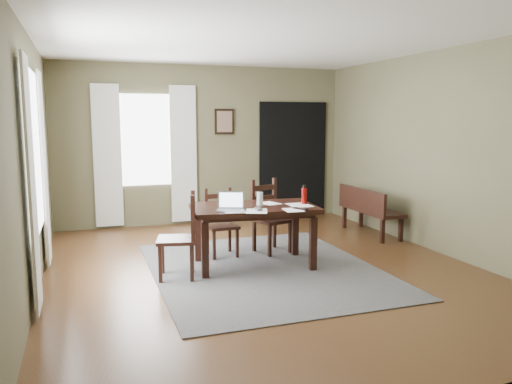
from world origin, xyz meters
name	(u,v)px	position (x,y,z in m)	size (l,w,h in m)	color
ground	(264,270)	(0.00, 0.00, -0.01)	(5.00, 6.00, 0.01)	#492C16
room_shell	(265,118)	(0.00, 0.00, 1.80)	(5.02, 6.02, 2.71)	brown
rug	(264,269)	(0.00, 0.00, 0.01)	(2.60, 3.20, 0.01)	#444444
dining_table	(254,213)	(-0.07, 0.18, 0.66)	(1.57, 1.04, 0.74)	black
chair_end	(181,237)	(-1.00, 0.00, 0.48)	(0.51, 0.51, 0.97)	black
chair_back_left	(221,223)	(-0.32, 0.78, 0.43)	(0.40, 0.40, 0.88)	black
chair_back_right	(270,217)	(0.35, 0.74, 0.48)	(0.53, 0.53, 0.98)	black
bench	(368,207)	(2.15, 1.20, 0.44)	(0.42, 1.30, 0.73)	black
laptop	(231,205)	(-0.42, -0.02, 0.81)	(0.38, 0.34, 0.21)	#B7B7BC
computer_mouse	(258,209)	(-0.13, -0.15, 0.77)	(0.06, 0.10, 0.03)	#3F3F42
tv_remote	(301,209)	(0.35, -0.25, 0.76)	(0.05, 0.19, 0.02)	black
drinking_glass	(260,199)	(0.00, 0.15, 0.84)	(0.07, 0.07, 0.17)	silver
water_bottle	(304,195)	(0.56, 0.09, 0.86)	(0.09, 0.09, 0.23)	maroon
paper_a	(235,211)	(-0.39, -0.08, 0.75)	(0.23, 0.31, 0.00)	white
paper_b	(293,210)	(0.26, -0.25, 0.75)	(0.21, 0.27, 0.00)	white
paper_c	(269,203)	(0.16, 0.26, 0.75)	(0.20, 0.27, 0.00)	white
paper_d	(299,205)	(0.47, 0.03, 0.75)	(0.25, 0.33, 0.00)	white
paper_e	(257,211)	(-0.16, -0.18, 0.75)	(0.24, 0.31, 0.00)	white
window_left	(34,152)	(-2.47, 0.20, 1.45)	(0.01, 1.30, 1.70)	white
window_back	(146,140)	(-1.00, 2.97, 1.45)	(1.00, 0.01, 1.50)	white
curtain_left_near	(32,186)	(-2.44, -0.62, 1.20)	(0.03, 0.48, 2.30)	silver
curtain_left_far	(44,169)	(-2.44, 1.02, 1.20)	(0.03, 0.48, 2.30)	silver
curtain_back_left	(107,156)	(-1.62, 2.94, 1.20)	(0.44, 0.03, 2.30)	silver
curtain_back_right	(184,154)	(-0.38, 2.94, 1.20)	(0.44, 0.03, 2.30)	silver
framed_picture	(224,122)	(0.35, 2.97, 1.75)	(0.34, 0.03, 0.44)	black
doorway_back	(293,160)	(1.65, 2.97, 1.05)	(1.30, 0.03, 2.10)	black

